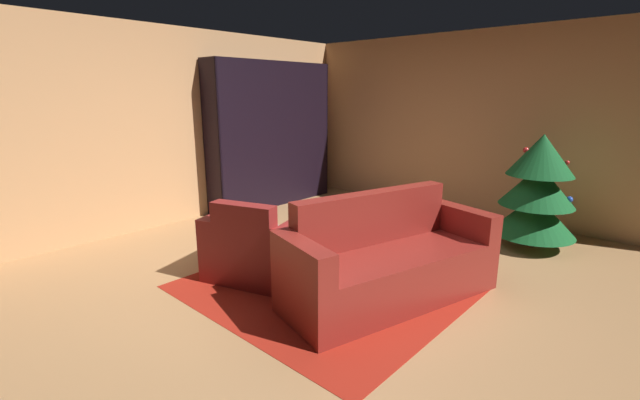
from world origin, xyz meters
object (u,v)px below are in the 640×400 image
bookshelf_unit (279,135)px  decorated_tree (537,190)px  armchair_red (259,250)px  couch_red (388,264)px  coffee_table (333,253)px  bottle_on_table (330,243)px  book_stack_on_table (338,241)px

bookshelf_unit → decorated_tree: 3.74m
bookshelf_unit → armchair_red: bookshelf_unit is taller
couch_red → armchair_red: bearing=-156.2°
bookshelf_unit → armchair_red: 3.06m
bookshelf_unit → couch_red: size_ratio=1.08×
armchair_red → coffee_table: size_ratio=1.72×
couch_red → bottle_on_table: bearing=-131.2°
couch_red → decorated_tree: size_ratio=1.57×
armchair_red → couch_red: couch_red is taller
couch_red → book_stack_on_table: bearing=-148.2°
bottle_on_table → book_stack_on_table: bearing=102.0°
book_stack_on_table → couch_red: bearing=31.8°
book_stack_on_table → decorated_tree: size_ratio=0.18×
bookshelf_unit → couch_red: bearing=-27.6°
book_stack_on_table → bottle_on_table: bearing=-78.0°
couch_red → decorated_tree: decorated_tree is taller
armchair_red → decorated_tree: bearing=58.4°
coffee_table → book_stack_on_table: bearing=1.8°
armchair_red → decorated_tree: decorated_tree is taller
bookshelf_unit → couch_red: 3.64m
bookshelf_unit → coffee_table: bookshelf_unit is taller
book_stack_on_table → decorated_tree: bearing=69.7°
coffee_table → armchair_red: bearing=-159.1°
bookshelf_unit → coffee_table: bearing=-34.5°
armchair_red → book_stack_on_table: size_ratio=4.85×
armchair_red → book_stack_on_table: armchair_red is taller
armchair_red → couch_red: bearing=23.8°
bookshelf_unit → book_stack_on_table: (2.79, -1.88, -0.59)m
decorated_tree → book_stack_on_table: bearing=-110.3°
decorated_tree → bottle_on_table: bearing=-108.5°
bottle_on_table → bookshelf_unit: bearing=144.2°
armchair_red → decorated_tree: size_ratio=0.86×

